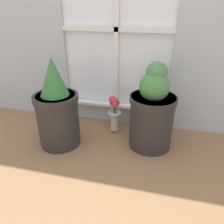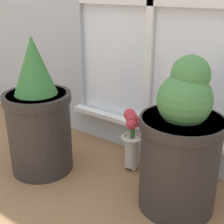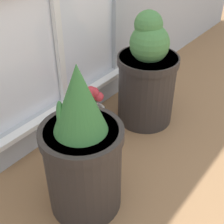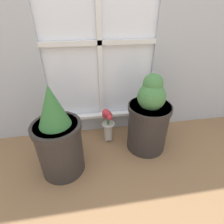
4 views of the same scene
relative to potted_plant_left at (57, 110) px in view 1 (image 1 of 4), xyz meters
The scene contains 4 objects.
ground_plane 0.45m from the potted_plant_left, 20.76° to the right, with size 10.00×10.00×0.00m, color olive.
potted_plant_left is the anchor object (origin of this frame).
potted_plant_right 0.68m from the potted_plant_left, 11.65° to the left, with size 0.33×0.33×0.63m.
flower_vase 0.45m from the potted_plant_left, 35.54° to the left, with size 0.11×0.11×0.32m.
Camera 1 is at (0.38, -1.14, 0.96)m, focal length 35.00 mm.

